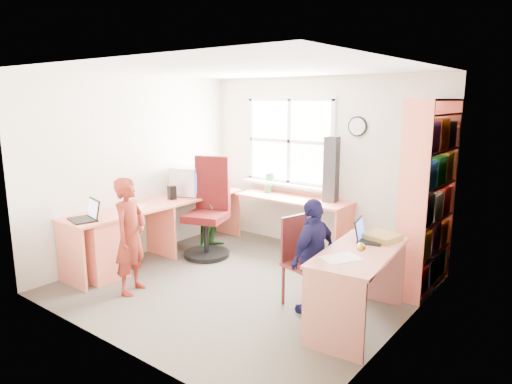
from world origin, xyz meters
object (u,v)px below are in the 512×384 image
cd_tower (331,170)px  person_navy (314,256)px  swivel_chair (209,214)px  bookshelf (428,201)px  person_green (215,208)px  right_desk (359,271)px  crt_monitor (189,181)px  laptop_right (367,235)px  person_red (130,236)px  l_desk (148,232)px  wooden_chair (303,257)px  potted_plant (269,182)px  laptop_left (87,215)px

cd_tower → person_navy: bearing=-72.3°
swivel_chair → person_navy: 2.10m
bookshelf → person_green: 2.88m
right_desk → person_navy: person_navy is taller
crt_monitor → person_navy: bearing=-29.6°
bookshelf → laptop_right: size_ratio=5.87×
swivel_chair → person_red: (0.18, -1.42, 0.07)m
bookshelf → person_navy: (-0.68, -1.27, -0.42)m
swivel_chair → crt_monitor: swivel_chair is taller
right_desk → person_green: bearing=154.8°
l_desk → person_red: bearing=-52.6°
person_navy → cd_tower: bearing=-153.2°
wooden_chair → cd_tower: cd_tower is taller
crt_monitor → potted_plant: bearing=33.8°
right_desk → person_red: (-2.30, -0.81, 0.11)m
swivel_chair → person_navy: swivel_chair is taller
l_desk → swivel_chair: (0.27, 0.83, 0.12)m
l_desk → bookshelf: bookshelf is taller
swivel_chair → crt_monitor: (-0.47, 0.11, 0.38)m
l_desk → laptop_right: 2.74m
wooden_chair → person_navy: size_ratio=0.80×
laptop_left → person_green: (0.27, 1.84, -0.23)m
laptop_right → person_navy: size_ratio=0.31×
laptop_left → person_navy: bearing=35.3°
l_desk → swivel_chair: swivel_chair is taller
laptop_left → potted_plant: bearing=88.1°
l_desk → person_green: person_green is taller
wooden_chair → laptop_right: laptop_right is taller
crt_monitor → potted_plant: crt_monitor is taller
bookshelf → wooden_chair: size_ratio=2.26×
laptop_right → cd_tower: cd_tower is taller
bookshelf → person_red: 3.26m
crt_monitor → laptop_left: 1.66m
right_desk → potted_plant: size_ratio=4.38×
right_desk → person_navy: 0.48m
right_desk → laptop_left: bearing=-168.4°
cd_tower → person_green: cd_tower is taller
crt_monitor → cd_tower: cd_tower is taller
bookshelf → cd_tower: 1.42m
wooden_chair → crt_monitor: 2.43m
bookshelf → person_green: size_ratio=1.83×
right_desk → wooden_chair: 0.66m
cd_tower → person_green: (-1.46, -0.68, -0.61)m
l_desk → swivel_chair: 0.88m
crt_monitor → wooden_chair: bearing=-28.7°
right_desk → swivel_chair: bearing=159.8°
crt_monitor → cd_tower: size_ratio=0.56×
right_desk → laptop_right: 0.42m
laptop_left → person_red: (0.60, 0.13, -0.16)m
person_red → person_navy: 1.99m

